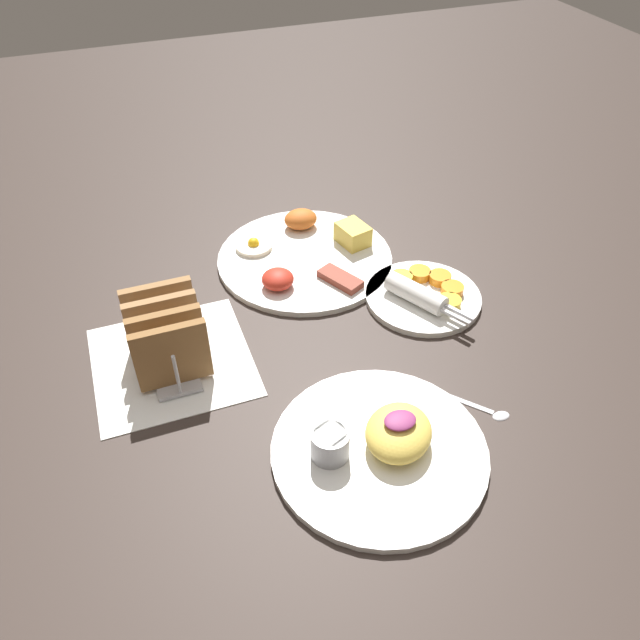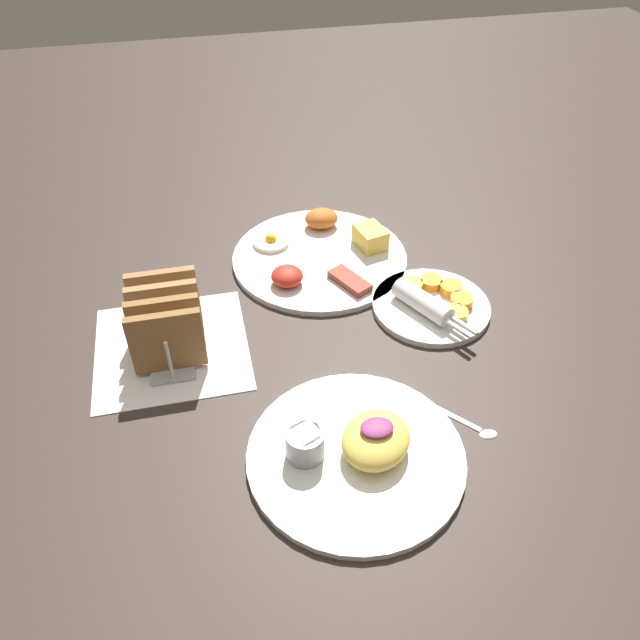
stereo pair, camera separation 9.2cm
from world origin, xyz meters
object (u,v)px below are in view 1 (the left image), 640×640
Objects in this scene: plate_foreground at (380,445)px; plate_breakfast at (306,255)px; plate_condiments at (423,294)px; toast_rack at (167,336)px.

plate_breakfast is at bearing 83.32° from plate_foreground.
plate_breakfast is 1.12× the size of plate_foreground.
plate_breakfast is at bearing 129.56° from plate_condiments.
plate_condiments is 0.31m from plate_foreground.
plate_foreground is at bearing -127.17° from plate_condiments.
plate_condiments is 0.73× the size of plate_foreground.
plate_condiments is 1.33× the size of toast_rack.
plate_breakfast reaches higher than plate_condiments.
plate_condiments is 0.40m from toast_rack.
toast_rack reaches higher than plate_condiments.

